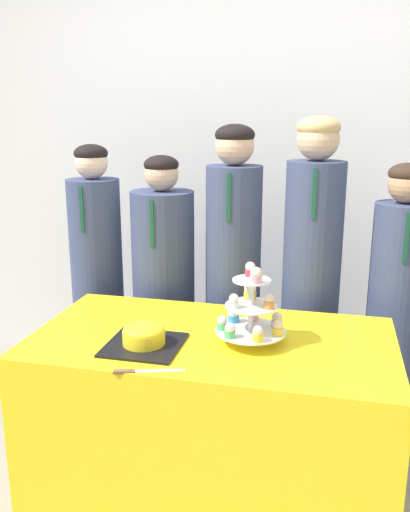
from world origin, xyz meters
TOP-DOWN VIEW (x-y plane):
  - wall_back at (0.00, 1.67)m, footprint 9.00×0.06m
  - table at (0.00, 0.37)m, footprint 1.40×0.74m
  - round_cake at (-0.23, 0.23)m, footprint 0.28×0.28m
  - cake_knife at (-0.18, 0.02)m, footprint 0.23×0.08m
  - cupcake_stand at (0.15, 0.35)m, footprint 0.27×0.27m
  - student_0 at (-0.76, 0.98)m, footprint 0.27×0.27m
  - student_1 at (-0.39, 0.98)m, footprint 0.32×0.32m
  - student_2 at (-0.03, 0.98)m, footprint 0.27×0.27m
  - student_3 at (0.35, 0.98)m, footprint 0.27×0.28m
  - student_4 at (0.74, 0.98)m, footprint 0.26×0.27m

SIDE VIEW (x-z plane):
  - table at x=0.00m, z-range 0.00..0.77m
  - student_1 at x=-0.39m, z-range -0.05..1.37m
  - student_4 at x=0.74m, z-range -0.03..1.37m
  - student_0 at x=-0.76m, z-range -0.03..1.43m
  - student_2 at x=-0.03m, z-range -0.03..1.54m
  - cake_knife at x=-0.18m, z-range 0.76..0.77m
  - student_3 at x=0.35m, z-range -0.02..1.58m
  - round_cake at x=-0.23m, z-range 0.76..0.85m
  - cupcake_stand at x=0.15m, z-range 0.74..1.05m
  - wall_back at x=0.00m, z-range 0.00..2.70m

